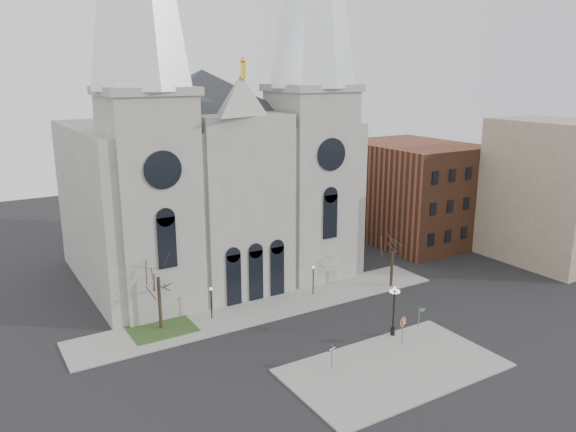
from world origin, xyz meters
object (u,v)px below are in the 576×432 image
globe_lamp (394,305)px  street_name_sign (420,315)px  stop_sign (403,324)px  one_way_sign (332,353)px

globe_lamp → street_name_sign: 3.70m
stop_sign → one_way_sign: bearing=-172.5°
globe_lamp → street_name_sign: bearing=-2.0°
globe_lamp → one_way_sign: globe_lamp is taller
stop_sign → one_way_sign: stop_sign is taller
globe_lamp → street_name_sign: globe_lamp is taller
street_name_sign → stop_sign: bearing=-139.6°
stop_sign → street_name_sign: bearing=29.7°
stop_sign → one_way_sign: (-7.85, -0.20, -0.48)m
globe_lamp → one_way_sign: 8.65m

